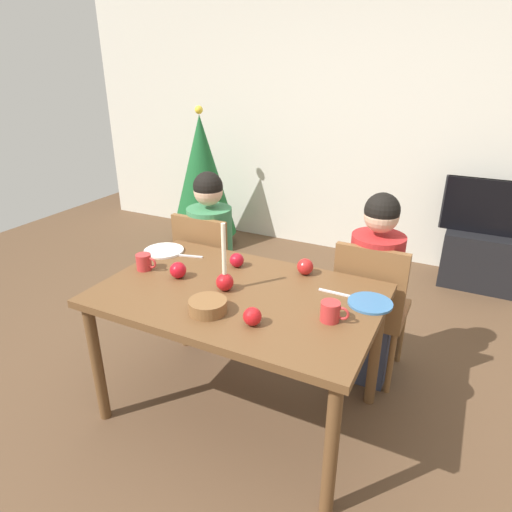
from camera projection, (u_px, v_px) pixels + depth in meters
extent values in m
plane|color=brown|center=(240.00, 408.00, 2.55)|extent=(7.68, 7.68, 0.00)
cube|color=beige|center=(372.00, 122.00, 4.15)|extent=(6.40, 0.10, 2.60)
cube|color=brown|center=(238.00, 296.00, 2.25)|extent=(1.40, 0.90, 0.04)
cylinder|color=brown|center=(97.00, 364.00, 2.35)|extent=(0.06, 0.06, 0.71)
cylinder|color=brown|center=(331.00, 452.00, 1.82)|extent=(0.06, 0.06, 0.71)
cylinder|color=brown|center=(183.00, 299.00, 2.99)|extent=(0.06, 0.06, 0.71)
cylinder|color=brown|center=(375.00, 350.00, 2.46)|extent=(0.06, 0.06, 0.71)
cube|color=brown|center=(216.00, 274.00, 3.17)|extent=(0.40, 0.40, 0.04)
cube|color=brown|center=(200.00, 251.00, 2.93)|extent=(0.40, 0.04, 0.45)
cylinder|color=brown|center=(248.00, 296.00, 3.33)|extent=(0.04, 0.04, 0.41)
cylinder|color=brown|center=(209.00, 287.00, 3.47)|extent=(0.04, 0.04, 0.41)
cylinder|color=brown|center=(225.00, 318.00, 3.05)|extent=(0.04, 0.04, 0.41)
cylinder|color=brown|center=(184.00, 307.00, 3.19)|extent=(0.04, 0.04, 0.41)
cube|color=brown|center=(372.00, 310.00, 2.71)|extent=(0.40, 0.40, 0.04)
cube|color=brown|center=(369.00, 286.00, 2.47)|extent=(0.40, 0.04, 0.45)
cylinder|color=brown|center=(401.00, 334.00, 2.87)|extent=(0.04, 0.04, 0.41)
cylinder|color=brown|center=(349.00, 321.00, 3.01)|extent=(0.04, 0.04, 0.41)
cylinder|color=brown|center=(390.00, 363.00, 2.59)|extent=(0.04, 0.04, 0.41)
cylinder|color=brown|center=(334.00, 348.00, 2.73)|extent=(0.04, 0.04, 0.41)
cube|color=#33384C|center=(213.00, 302.00, 3.21)|extent=(0.28, 0.28, 0.45)
cylinder|color=#387A4C|center=(210.00, 242.00, 3.03)|extent=(0.30, 0.30, 0.48)
sphere|color=tan|center=(208.00, 191.00, 2.89)|extent=(0.19, 0.19, 0.19)
sphere|color=black|center=(208.00, 187.00, 2.87)|extent=(0.19, 0.19, 0.19)
cube|color=#33384C|center=(367.00, 342.00, 2.75)|extent=(0.28, 0.28, 0.45)
cylinder|color=#AD2323|center=(375.00, 274.00, 2.57)|extent=(0.30, 0.30, 0.48)
sphere|color=tan|center=(382.00, 216.00, 2.43)|extent=(0.19, 0.19, 0.19)
sphere|color=black|center=(382.00, 210.00, 2.41)|extent=(0.19, 0.19, 0.19)
cube|color=black|center=(482.00, 260.00, 3.86)|extent=(0.64, 0.40, 0.48)
cube|color=black|center=(493.00, 207.00, 3.68)|extent=(0.79, 0.04, 0.46)
cube|color=black|center=(493.00, 208.00, 3.68)|extent=(0.76, 0.05, 0.46)
cylinder|color=brown|center=(205.00, 237.00, 4.83)|extent=(0.08, 0.08, 0.14)
cone|color=#195628|center=(202.00, 176.00, 4.56)|extent=(0.68, 0.68, 1.21)
sphere|color=yellow|center=(199.00, 110.00, 4.30)|extent=(0.08, 0.08, 0.08)
sphere|color=red|center=(225.00, 282.00, 2.25)|extent=(0.09, 0.09, 0.09)
cylinder|color=#EFE5C6|center=(224.00, 249.00, 2.18)|extent=(0.02, 0.02, 0.27)
cylinder|color=white|center=(164.00, 251.00, 2.72)|extent=(0.24, 0.24, 0.01)
cylinder|color=teal|center=(370.00, 303.00, 2.13)|extent=(0.21, 0.21, 0.01)
cylinder|color=#B72D2D|center=(144.00, 262.00, 2.47)|extent=(0.08, 0.08, 0.09)
torus|color=#B72D2D|center=(152.00, 263.00, 2.45)|extent=(0.06, 0.01, 0.06)
cylinder|color=#B72D2D|center=(330.00, 311.00, 1.98)|extent=(0.09, 0.09, 0.09)
torus|color=#B72D2D|center=(342.00, 314.00, 1.96)|extent=(0.06, 0.01, 0.06)
cube|color=silver|center=(188.00, 256.00, 2.65)|extent=(0.18, 0.06, 0.01)
cube|color=silver|center=(336.00, 293.00, 2.23)|extent=(0.18, 0.02, 0.01)
cylinder|color=brown|center=(208.00, 306.00, 2.05)|extent=(0.18, 0.18, 0.06)
sphere|color=red|center=(178.00, 270.00, 2.38)|extent=(0.09, 0.09, 0.09)
sphere|color=#B21E1D|center=(305.00, 267.00, 2.42)|extent=(0.09, 0.09, 0.09)
sphere|color=#B1101E|center=(237.00, 260.00, 2.51)|extent=(0.08, 0.08, 0.08)
sphere|color=red|center=(252.00, 316.00, 1.95)|extent=(0.08, 0.08, 0.08)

